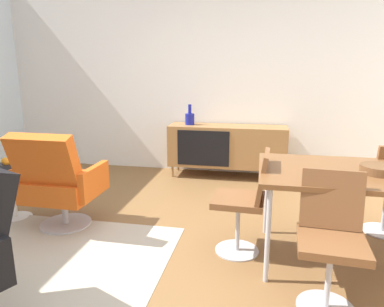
# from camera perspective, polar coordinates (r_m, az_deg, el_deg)

# --- Properties ---
(ground_plane) EXTENTS (8.32, 8.32, 0.00)m
(ground_plane) POSITION_cam_1_polar(r_m,az_deg,el_deg) (2.92, -2.51, -16.73)
(ground_plane) COLOR brown
(wall_back) EXTENTS (6.80, 0.12, 2.80)m
(wall_back) POSITION_cam_1_polar(r_m,az_deg,el_deg) (5.09, 4.37, 12.68)
(wall_back) COLOR white
(wall_back) RESTS_ON ground_plane
(sideboard) EXTENTS (1.60, 0.45, 0.72)m
(sideboard) POSITION_cam_1_polar(r_m,az_deg,el_deg) (4.88, 5.68, 1.25)
(sideboard) COLOR olive
(sideboard) RESTS_ON ground_plane
(vase_cobalt) EXTENTS (0.13, 0.13, 0.28)m
(vase_cobalt) POSITION_cam_1_polar(r_m,az_deg,el_deg) (4.89, -0.36, 5.75)
(vase_cobalt) COLOR navy
(vase_cobalt) RESTS_ON sideboard
(dining_table) EXTENTS (1.60, 0.90, 0.74)m
(dining_table) POSITION_cam_1_polar(r_m,az_deg,el_deg) (2.90, 26.83, -3.45)
(dining_table) COLOR brown
(dining_table) RESTS_ON ground_plane
(wooden_bowl_on_table) EXTENTS (0.26, 0.26, 0.06)m
(wooden_bowl_on_table) POSITION_cam_1_polar(r_m,az_deg,el_deg) (2.86, 28.08, -2.30)
(wooden_bowl_on_table) COLOR brown
(wooden_bowl_on_table) RESTS_ON dining_table
(dining_chair_near_window) EXTENTS (0.44, 0.42, 0.86)m
(dining_chair_near_window) POSITION_cam_1_polar(r_m,az_deg,el_deg) (2.85, 8.79, -7.19)
(dining_chair_near_window) COLOR brown
(dining_chair_near_window) RESTS_ON ground_plane
(dining_chair_front_left) EXTENTS (0.43, 0.45, 0.86)m
(dining_chair_front_left) POSITION_cam_1_polar(r_m,az_deg,el_deg) (2.38, 21.63, -12.33)
(dining_chair_front_left) COLOR brown
(dining_chair_front_left) RESTS_ON ground_plane
(lounge_chair_red) EXTENTS (0.73, 0.66, 0.95)m
(lounge_chair_red) POSITION_cam_1_polar(r_m,az_deg,el_deg) (3.49, -20.91, -4.12)
(lounge_chair_red) COLOR #D85919
(lounge_chair_red) RESTS_ON ground_plane
(side_table_round) EXTENTS (0.44, 0.44, 0.52)m
(side_table_round) POSITION_cam_1_polar(r_m,az_deg,el_deg) (3.96, -27.17, -4.88)
(side_table_round) COLOR white
(side_table_round) RESTS_ON ground_plane
(fruit_bowl) EXTENTS (0.20, 0.20, 0.11)m
(fruit_bowl) POSITION_cam_1_polar(r_m,az_deg,el_deg) (3.90, -27.55, -1.50)
(fruit_bowl) COLOR #262628
(fruit_bowl) RESTS_ON side_table_round
(area_rug) EXTENTS (2.20, 1.70, 0.01)m
(area_rug) POSITION_cam_1_polar(r_m,az_deg,el_deg) (3.14, -25.82, -15.81)
(area_rug) COLOR #B7AD99
(area_rug) RESTS_ON ground_plane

